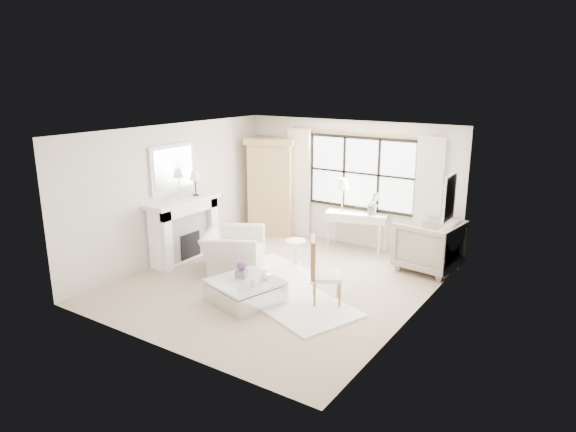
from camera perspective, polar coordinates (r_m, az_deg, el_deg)
name	(u,v)px	position (r m, az deg, el deg)	size (l,w,h in m)	color
floor	(277,282)	(9.30, -1.25, -7.40)	(5.50, 5.50, 0.00)	tan
ceiling	(276,131)	(8.63, -1.35, 9.40)	(5.50, 5.50, 0.00)	white
wall_back	(349,183)	(11.18, 6.75, 3.64)	(5.00, 5.00, 0.00)	silver
wall_front	(156,254)	(6.88, -14.45, -4.15)	(5.00, 5.00, 0.00)	beige
wall_left	(173,193)	(10.45, -12.66, 2.56)	(5.50, 5.50, 0.00)	beige
wall_right	(416,233)	(7.77, 14.07, -1.88)	(5.50, 5.50, 0.00)	beige
window_pane	(361,173)	(10.99, 8.14, 4.71)	(2.40, 0.02, 1.50)	silver
window_frame	(361,173)	(10.98, 8.12, 4.71)	(2.50, 0.04, 1.50)	black
curtain_rod	(362,132)	(10.81, 8.18, 9.20)	(0.04, 0.04, 3.30)	#BE9542
curtain_left	(299,183)	(11.69, 1.25, 3.68)	(0.55, 0.10, 2.47)	silver
curtain_right	(428,200)	(10.45, 15.32, 1.74)	(0.55, 0.10, 2.47)	beige
fireplace	(183,228)	(10.47, -11.57, -1.33)	(0.58, 1.66, 1.26)	white
mirror_frame	(173,168)	(10.34, -12.70, 5.19)	(0.05, 1.15, 0.95)	silver
mirror_glass	(174,168)	(10.32, -12.58, 5.18)	(0.02, 1.00, 0.80)	silver
art_frame	(449,198)	(9.31, 17.51, 1.94)	(0.04, 0.62, 0.82)	silver
art_canvas	(448,198)	(9.31, 17.39, 1.96)	(0.01, 0.52, 0.72)	beige
mantel_lamp	(195,176)	(10.41, -10.30, 4.35)	(0.22, 0.22, 0.51)	black
armoire	(272,185)	(11.90, -1.81, 3.41)	(1.29, 1.03, 2.24)	tan
console_table	(356,231)	(11.04, 7.61, -1.62)	(1.37, 0.76, 0.80)	silver
console_lamp	(343,185)	(10.96, 6.10, 3.46)	(0.28, 0.28, 0.69)	#A57739
orchid_plant	(374,203)	(10.73, 9.48, 1.41)	(0.28, 0.22, 0.50)	#556A47
side_table	(296,249)	(10.03, 0.89, -3.66)	(0.40, 0.40, 0.51)	silver
rug_left	(274,272)	(9.72, -1.53, -6.26)	(1.70, 1.20, 0.03)	white
rug_right	(304,307)	(8.33, 1.76, -10.09)	(1.66, 1.24, 0.03)	white
club_armchair	(233,251)	(9.77, -6.08, -3.90)	(1.19, 1.04, 0.77)	beige
wingback_chair	(429,245)	(10.09, 15.35, -3.13)	(1.05, 1.08, 0.99)	gray
french_chair	(325,285)	(8.43, 4.13, -7.61)	(0.67, 0.66, 1.08)	olive
coffee_table	(245,292)	(8.49, -4.76, -8.39)	(1.24, 1.24, 0.38)	silver
planter_box	(242,274)	(8.53, -5.17, -6.39)	(0.17, 0.17, 0.13)	slate
planter_flowers	(241,266)	(8.48, -5.19, -5.52)	(0.15, 0.15, 0.15)	#5F317C
pillar_candle	(252,282)	(8.19, -3.98, -7.33)	(0.09, 0.09, 0.12)	beige
coffee_vase	(266,275)	(8.41, -2.47, -6.54)	(0.15, 0.15, 0.16)	silver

